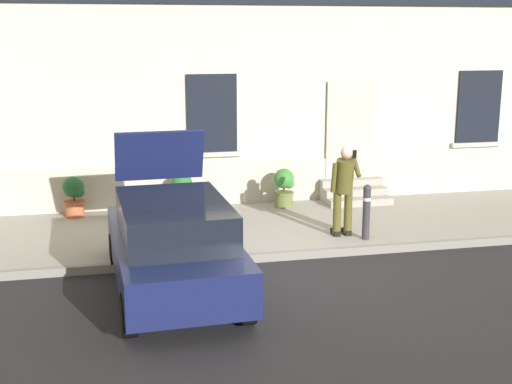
{
  "coord_description": "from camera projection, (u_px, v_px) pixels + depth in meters",
  "views": [
    {
      "loc": [
        -3.0,
        -10.28,
        3.93
      ],
      "look_at": [
        -0.39,
        1.6,
        1.1
      ],
      "focal_mm": 48.4,
      "sensor_mm": 36.0,
      "label": 1
    }
  ],
  "objects": [
    {
      "name": "ground_plane",
      "position": [
        300.0,
        278.0,
        11.3
      ],
      "size": [
        80.0,
        80.0,
        0.0
      ],
      "primitive_type": "plane",
      "color": "#232326"
    },
    {
      "name": "curb_edge",
      "position": [
        286.0,
        256.0,
        12.17
      ],
      "size": [
        24.0,
        0.12,
        0.15
      ],
      "primitive_type": "cube",
      "color": "gray",
      "rests_on": "ground"
    },
    {
      "name": "planter_olive",
      "position": [
        284.0,
        187.0,
        15.17
      ],
      "size": [
        0.44,
        0.44,
        0.86
      ],
      "color": "#606B38",
      "rests_on": "sidewalk"
    },
    {
      "name": "planter_terracotta",
      "position": [
        74.0,
        196.0,
        14.35
      ],
      "size": [
        0.44,
        0.44,
        0.86
      ],
      "color": "#B25B38",
      "rests_on": "sidewalk"
    },
    {
      "name": "entrance_stoop",
      "position": [
        354.0,
        193.0,
        15.76
      ],
      "size": [
        1.47,
        0.96,
        0.48
      ],
      "color": "#9E998E",
      "rests_on": "sidewalk"
    },
    {
      "name": "sidewalk",
      "position": [
        262.0,
        227.0,
        13.94
      ],
      "size": [
        24.0,
        3.6,
        0.15
      ],
      "primitive_type": "cube",
      "color": "#99968E",
      "rests_on": "ground"
    },
    {
      "name": "bollard_near_person",
      "position": [
        366.0,
        210.0,
        12.77
      ],
      "size": [
        0.15,
        0.15,
        1.04
      ],
      "color": "#333338",
      "rests_on": "sidewalk"
    },
    {
      "name": "person_on_phone",
      "position": [
        344.0,
        185.0,
        12.86
      ],
      "size": [
        0.51,
        0.5,
        1.74
      ],
      "rotation": [
        0.0,
        0.0,
        0.3
      ],
      "color": "#514C1E",
      "rests_on": "sidewalk"
    },
    {
      "name": "building_facade",
      "position": [
        238.0,
        41.0,
        15.48
      ],
      "size": [
        24.0,
        1.52,
        7.5
      ],
      "color": "beige",
      "rests_on": "ground"
    },
    {
      "name": "planter_charcoal",
      "position": [
        183.0,
        192.0,
        14.7
      ],
      "size": [
        0.44,
        0.44,
        0.86
      ],
      "color": "#2D2D30",
      "rests_on": "sidewalk"
    },
    {
      "name": "hatchback_car_navy",
      "position": [
        173.0,
        244.0,
        10.45
      ],
      "size": [
        1.92,
        4.13,
        2.34
      ],
      "color": "#161E4C",
      "rests_on": "ground"
    }
  ]
}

